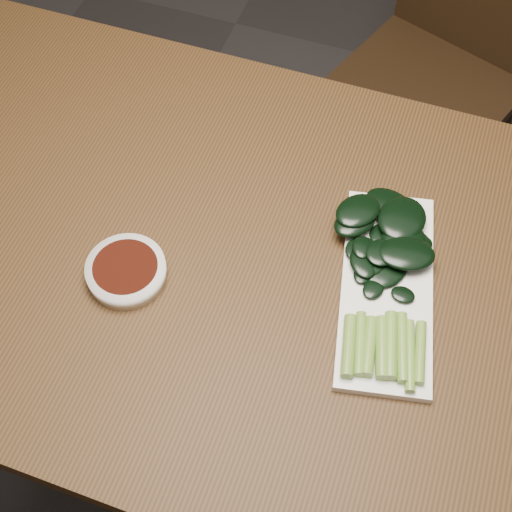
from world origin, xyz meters
name	(u,v)px	position (x,y,z in m)	size (l,w,h in m)	color
ground	(260,427)	(0.00, 0.00, 0.00)	(6.00, 6.00, 0.00)	#292626
table	(262,284)	(0.00, 0.00, 0.68)	(1.40, 0.80, 0.75)	#402812
chair_far	(444,57)	(0.17, 0.83, 0.49)	(0.50, 0.50, 0.89)	black
sauce_bowl	(126,271)	(-0.18, -0.09, 0.76)	(0.12, 0.12, 0.03)	white
serving_plate	(386,288)	(0.19, 0.01, 0.76)	(0.20, 0.35, 0.01)	white
gai_lan	(387,262)	(0.18, 0.04, 0.78)	(0.20, 0.34, 0.03)	olive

